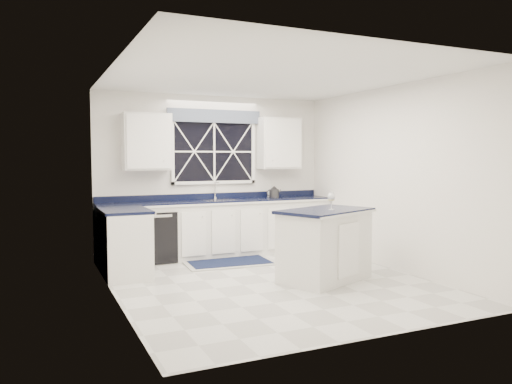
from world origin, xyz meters
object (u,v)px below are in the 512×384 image
kettle (274,192)px  island (325,245)px  wine_glass (331,197)px  dishwasher (155,236)px  faucet (216,190)px  soap_bottle (271,191)px

kettle → island: bearing=-103.4°
kettle → wine_glass: (-0.32, -2.36, 0.09)m
dishwasher → island: (1.81, -2.16, 0.07)m
faucet → wine_glass: faucet is taller
faucet → island: size_ratio=0.20×
dishwasher → island: size_ratio=0.55×
dishwasher → island: bearing=-50.1°
wine_glass → soap_bottle: size_ratio=1.13×
dishwasher → island: 2.82m
kettle → soap_bottle: (-0.01, 0.10, 0.01)m
kettle → soap_bottle: bearing=93.1°
faucet → wine_glass: (0.76, -2.43, 0.02)m
kettle → soap_bottle: size_ratio=1.41×
island → kettle: kettle is taller
faucet → kettle: bearing=-3.7°
wine_glass → kettle: bearing=82.2°
island → soap_bottle: soap_bottle is taller
dishwasher → wine_glass: 2.99m
dishwasher → faucet: size_ratio=2.72×
faucet → kettle: (1.08, -0.07, -0.06)m
faucet → island: (0.71, -2.36, -0.62)m
dishwasher → wine_glass: (1.86, -2.23, 0.71)m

